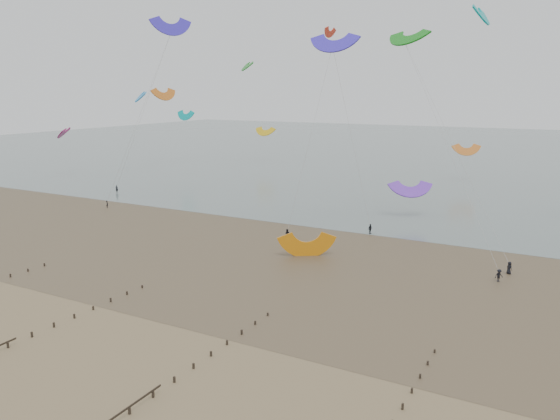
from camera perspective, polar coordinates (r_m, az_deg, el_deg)
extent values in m
plane|color=brown|center=(53.75, -11.74, -14.43)|extent=(500.00, 500.00, 0.00)
plane|color=#475654|center=(239.47, 20.91, 5.80)|extent=(500.00, 500.00, 0.00)
plane|color=#473A28|center=(81.51, 4.34, -4.79)|extent=(500.00, 500.00, 0.00)
ellipsoid|color=slate|center=(80.18, -11.47, -5.31)|extent=(23.60, 14.36, 0.01)
ellipsoid|color=slate|center=(80.38, 13.08, -5.34)|extent=(33.64, 18.32, 0.01)
ellipsoid|color=slate|center=(107.33, -14.35, -0.96)|extent=(26.95, 14.22, 0.01)
cube|color=black|center=(80.41, -26.34, -6.18)|extent=(0.16, 0.16, 0.51)
cube|color=black|center=(81.85, -24.84, -5.74)|extent=(0.16, 0.16, 0.48)
cube|color=black|center=(83.35, -23.40, -5.30)|extent=(0.16, 0.16, 0.45)
cube|color=black|center=(59.47, -26.56, -12.53)|extent=(0.16, 0.16, 0.65)
cube|color=black|center=(60.84, -24.50, -11.78)|extent=(0.16, 0.16, 0.62)
cube|color=black|center=(62.28, -22.55, -11.05)|extent=(0.16, 0.16, 0.59)
cube|color=black|center=(63.80, -20.70, -10.35)|extent=(0.16, 0.16, 0.57)
cube|color=black|center=(65.39, -18.94, -9.67)|extent=(0.16, 0.16, 0.54)
cube|color=black|center=(67.05, -17.28, -9.01)|extent=(0.16, 0.16, 0.51)
cube|color=black|center=(68.77, -15.70, -8.38)|extent=(0.16, 0.16, 0.48)
cube|color=black|center=(70.54, -14.20, -7.77)|extent=(0.16, 0.16, 0.45)
cube|color=black|center=(45.44, -15.45, -19.57)|extent=(0.16, 0.16, 0.68)
cube|color=black|center=(47.06, -13.12, -18.25)|extent=(0.16, 0.16, 0.65)
cube|color=black|center=(48.77, -10.99, -17.00)|extent=(0.16, 0.16, 0.62)
cube|color=black|center=(50.56, -9.03, -15.82)|extent=(0.16, 0.16, 0.59)
cube|color=black|center=(52.42, -7.22, -14.70)|extent=(0.16, 0.16, 0.57)
cube|color=black|center=(54.35, -5.56, -13.65)|extent=(0.16, 0.16, 0.54)
cube|color=black|center=(56.33, -4.02, -12.66)|extent=(0.16, 0.16, 0.51)
cube|color=black|center=(58.37, -2.61, -11.73)|extent=(0.16, 0.16, 0.48)
cube|color=black|center=(60.45, -1.29, -10.85)|extent=(0.16, 0.16, 0.45)
cube|color=black|center=(45.54, 12.69, -19.42)|extent=(0.16, 0.16, 0.57)
cube|color=black|center=(47.74, 13.61, -17.88)|extent=(0.16, 0.16, 0.54)
cube|color=black|center=(49.99, 14.44, -16.48)|extent=(0.16, 0.16, 0.51)
cube|color=black|center=(52.27, 15.18, -15.20)|extent=(0.16, 0.16, 0.48)
cube|color=black|center=(54.58, 15.85, -14.02)|extent=(0.16, 0.16, 0.45)
imported|color=black|center=(119.57, -17.60, 0.58)|extent=(0.68, 0.68, 1.60)
imported|color=black|center=(94.67, 9.40, -1.96)|extent=(0.71, 1.10, 1.73)
imported|color=black|center=(75.69, 21.90, -6.38)|extent=(1.24, 1.20, 1.70)
imported|color=black|center=(79.39, 22.84, -5.59)|extent=(1.00, 0.94, 1.72)
imported|color=black|center=(89.72, 0.77, -2.57)|extent=(0.95, 0.79, 1.78)
imported|color=black|center=(137.10, -16.69, 2.12)|extent=(0.77, 0.69, 1.77)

